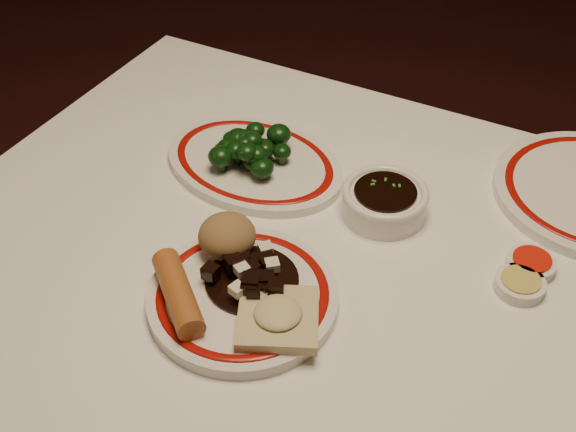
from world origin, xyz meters
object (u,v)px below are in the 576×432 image
at_px(rice_mound, 227,236).
at_px(spring_roll, 178,293).
at_px(broccoli_plate, 254,163).
at_px(soy_bowl, 384,202).
at_px(main_plate, 243,297).
at_px(fried_wonton, 278,317).
at_px(dining_table, 347,334).
at_px(broccoli_pile, 249,148).
at_px(stirfry_heap, 252,276).

height_order(rice_mound, spring_roll, rice_mound).
height_order(broccoli_plate, soy_bowl, soy_bowl).
xyz_separation_m(main_plate, rice_mound, (-0.05, 0.05, 0.03)).
bearing_deg(broccoli_plate, rice_mound, -69.71).
distance_m(spring_roll, fried_wonton, 0.12).
height_order(main_plate, fried_wonton, fried_wonton).
bearing_deg(dining_table, main_plate, -142.07).
distance_m(broccoli_plate, broccoli_pile, 0.03).
relative_size(dining_table, rice_mound, 15.98).
bearing_deg(main_plate, rice_mound, 134.69).
bearing_deg(spring_roll, rice_mound, 37.77).
relative_size(rice_mound, broccoli_pile, 0.60).
height_order(main_plate, broccoli_plate, main_plate).
bearing_deg(broccoli_pile, fried_wonton, -53.80).
xyz_separation_m(main_plate, soy_bowl, (0.09, 0.24, 0.01)).
bearing_deg(dining_table, stirfry_heap, -148.61).
distance_m(main_plate, rice_mound, 0.08).
relative_size(spring_roll, broccoli_pile, 1.01).
bearing_deg(main_plate, broccoli_pile, 118.46).
relative_size(broccoli_plate, broccoli_pile, 2.47).
height_order(main_plate, broccoli_pile, broccoli_pile).
relative_size(rice_mound, broccoli_plate, 0.24).
xyz_separation_m(main_plate, fried_wonton, (0.06, -0.02, 0.02)).
bearing_deg(broccoli_plate, broccoli_pile, -139.57).
relative_size(rice_mound, stirfry_heap, 0.63).
height_order(fried_wonton, stirfry_heap, stirfry_heap).
xyz_separation_m(stirfry_heap, soy_bowl, (0.09, 0.22, -0.01)).
xyz_separation_m(fried_wonton, stirfry_heap, (-0.06, 0.04, 0.00)).
relative_size(fried_wonton, soy_bowl, 1.06).
height_order(dining_table, broccoli_plate, broccoli_plate).
bearing_deg(stirfry_heap, spring_roll, -131.74).
distance_m(dining_table, fried_wonton, 0.17).
relative_size(dining_table, soy_bowl, 10.07).
bearing_deg(soy_bowl, broccoli_pile, 179.68).
bearing_deg(rice_mound, broccoli_plate, 110.29).
bearing_deg(stirfry_heap, main_plate, -97.46).
relative_size(rice_mound, soy_bowl, 0.63).
xyz_separation_m(broccoli_plate, broccoli_pile, (-0.01, -0.00, 0.03)).
relative_size(fried_wonton, broccoli_plate, 0.41).
bearing_deg(broccoli_pile, dining_table, -32.95).
distance_m(spring_roll, broccoli_plate, 0.30).
bearing_deg(main_plate, soy_bowl, 69.14).
relative_size(spring_roll, fried_wonton, 1.00).
bearing_deg(broccoli_pile, stirfry_heap, -58.89).
height_order(rice_mound, stirfry_heap, rice_mound).
relative_size(main_plate, rice_mound, 3.65).
height_order(spring_roll, stirfry_heap, spring_roll).
height_order(stirfry_heap, broccoli_pile, broccoli_pile).
bearing_deg(spring_roll, stirfry_heap, -0.70).
xyz_separation_m(main_plate, stirfry_heap, (0.00, 0.02, 0.02)).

